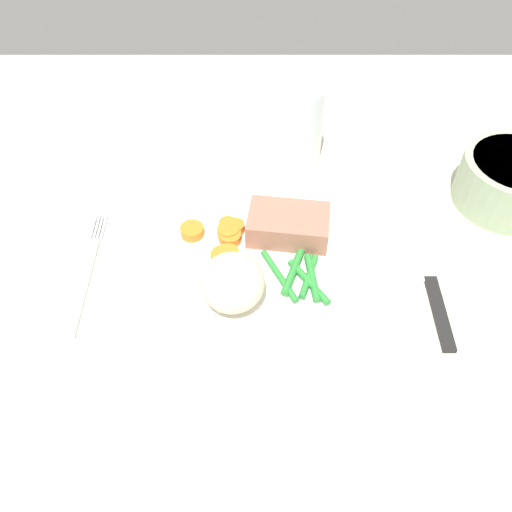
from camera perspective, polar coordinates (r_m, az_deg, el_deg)
name	(u,v)px	position (r cm, az deg, el deg)	size (l,w,h in cm)	color
dining_table	(270,274)	(58.77, 1.50, -1.97)	(120.00, 90.00, 2.00)	beige
dinner_plate	(256,267)	(57.08, 0.00, -1.18)	(25.53, 25.53, 1.60)	white
meat_portion	(288,225)	(58.16, 3.40, 3.31)	(8.65, 5.35, 2.97)	#A86B56
mashed_potatoes	(232,282)	(51.72, -2.54, -2.81)	(6.26, 6.66, 4.90)	beige
carrot_slices	(223,238)	(58.19, -3.56, 1.96)	(6.99, 7.09, 1.26)	orange
green_beans	(300,275)	(55.05, 4.69, -2.04)	(6.89, 8.11, 0.83)	#2D8C38
fork	(86,273)	(60.16, -17.53, -1.69)	(1.44, 16.60, 0.40)	silver
knife	(428,273)	(60.24, 17.77, -1.68)	(1.70, 20.50, 0.64)	black
water_glass	(295,128)	(69.17, 4.16, 13.37)	(6.76, 6.76, 10.38)	silver
salad_bowl	(511,179)	(69.68, 25.41, 7.40)	(12.03, 12.03, 6.00)	#99B28C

